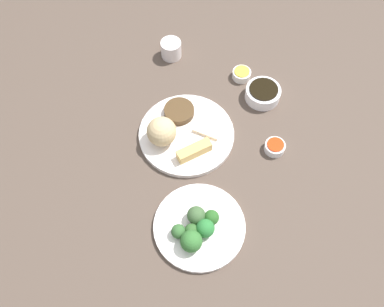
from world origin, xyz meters
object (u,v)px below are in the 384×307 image
object	(u,v)px
broccoli_plate	(199,226)
soy_sauce_bowl	(263,94)
sauce_ramekin_sweet_and_sour	(275,147)
main_plate	(186,134)
teacup	(171,49)
sauce_ramekin_hot_mustard	(242,74)

from	to	relation	value
broccoli_plate	soy_sauce_bowl	distance (m)	0.46
broccoli_plate	sauce_ramekin_sweet_and_sour	bearing A→B (deg)	-124.46
main_plate	teacup	distance (m)	0.31
soy_sauce_bowl	teacup	bearing A→B (deg)	-22.90
teacup	soy_sauce_bowl	bearing A→B (deg)	157.10
sauce_ramekin_sweet_and_sour	sauce_ramekin_hot_mustard	bearing A→B (deg)	-65.17
broccoli_plate	sauce_ramekin_hot_mustard	size ratio (longest dim) A/B	4.08
soy_sauce_bowl	main_plate	bearing A→B (deg)	39.44
main_plate	broccoli_plate	bearing A→B (deg)	105.54
broccoli_plate	teacup	world-z (taller)	teacup
main_plate	teacup	size ratio (longest dim) A/B	4.20
main_plate	soy_sauce_bowl	distance (m)	0.27
soy_sauce_bowl	teacup	world-z (taller)	teacup
soy_sauce_bowl	sauce_ramekin_sweet_and_sour	xyz separation A→B (m)	(-0.05, 0.18, -0.01)
sauce_ramekin_sweet_and_sour	teacup	world-z (taller)	teacup
teacup	broccoli_plate	bearing A→B (deg)	106.71
main_plate	broccoli_plate	distance (m)	0.28
main_plate	sauce_ramekin_hot_mustard	xyz separation A→B (m)	(-0.14, -0.24, 0.00)
main_plate	sauce_ramekin_sweet_and_sour	xyz separation A→B (m)	(-0.25, 0.01, 0.00)
sauce_ramekin_hot_mustard	teacup	bearing A→B (deg)	-13.85
sauce_ramekin_hot_mustard	teacup	size ratio (longest dim) A/B	0.88
sauce_ramekin_hot_mustard	sauce_ramekin_sweet_and_sour	xyz separation A→B (m)	(-0.12, 0.25, 0.00)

